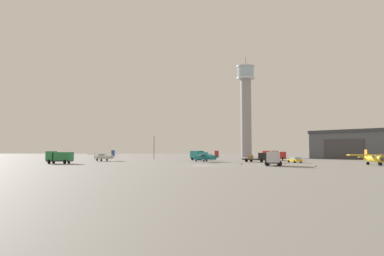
% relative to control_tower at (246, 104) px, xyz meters
% --- Properties ---
extents(ground_plane, '(400.00, 400.00, 0.00)m').
position_rel_control_tower_xyz_m(ground_plane, '(-15.01, -78.36, -22.53)').
color(ground_plane, gray).
extents(control_tower, '(7.60, 7.60, 42.83)m').
position_rel_control_tower_xyz_m(control_tower, '(0.00, 0.00, 0.00)').
color(control_tower, gray).
rests_on(control_tower, ground_plane).
extents(hangar, '(30.98, 30.56, 9.83)m').
position_rel_control_tower_xyz_m(hangar, '(35.45, -22.83, -17.59)').
color(hangar, '#4C5159').
rests_on(hangar, ground_plane).
extents(airplane_teal, '(7.65, 9.74, 2.90)m').
position_rel_control_tower_xyz_m(airplane_teal, '(-15.09, -57.31, -21.18)').
color(airplane_teal, teal).
rests_on(airplane_teal, ground_plane).
extents(airplane_yellow, '(10.76, 8.46, 3.18)m').
position_rel_control_tower_xyz_m(airplane_yellow, '(20.43, -72.97, -21.04)').
color(airplane_yellow, gold).
rests_on(airplane_yellow, ground_plane).
extents(airplane_white, '(7.86, 9.88, 3.02)m').
position_rel_control_tower_xyz_m(airplane_white, '(-43.50, -52.58, -21.12)').
color(airplane_white, white).
rests_on(airplane_white, ground_plane).
extents(truck_fuel_tanker_silver, '(3.87, 6.23, 3.04)m').
position_rel_control_tower_xyz_m(truck_fuel_tanker_silver, '(-0.76, -77.90, -20.83)').
color(truck_fuel_tanker_silver, '#38383D').
rests_on(truck_fuel_tanker_silver, ground_plane).
extents(truck_flatbed_black, '(6.92, 6.38, 2.38)m').
position_rel_control_tower_xyz_m(truck_flatbed_black, '(-1.30, -58.68, -21.35)').
color(truck_flatbed_black, '#38383D').
rests_on(truck_flatbed_black, ground_plane).
extents(truck_box_green, '(5.54, 3.22, 2.80)m').
position_rel_control_tower_xyz_m(truck_box_green, '(-47.27, -71.61, -20.96)').
color(truck_box_green, '#38383D').
rests_on(truck_box_green, ground_plane).
extents(truck_box_teal, '(5.64, 5.99, 2.80)m').
position_rel_control_tower_xyz_m(truck_box_teal, '(-17.60, -43.02, -20.95)').
color(truck_box_teal, '#38383D').
rests_on(truck_box_teal, ground_plane).
extents(truck_fuel_tanker_red, '(7.00, 3.86, 2.85)m').
position_rel_control_tower_xyz_m(truck_fuel_tanker_red, '(4.66, -43.58, -20.92)').
color(truck_fuel_tanker_red, '#38383D').
rests_on(truck_fuel_tanker_red, ground_plane).
extents(car_yellow, '(3.08, 4.50, 1.37)m').
position_rel_control_tower_xyz_m(car_yellow, '(6.85, -61.50, -21.79)').
color(car_yellow, gold).
rests_on(car_yellow, ground_plane).
extents(light_post_east, '(0.44, 0.44, 7.97)m').
position_rel_control_tower_xyz_m(light_post_east, '(-32.71, -34.86, -17.73)').
color(light_post_east, '#38383D').
rests_on(light_post_east, ground_plane).
extents(traffic_cone_near_left, '(0.36, 0.36, 0.64)m').
position_rel_control_tower_xyz_m(traffic_cone_near_left, '(-6.61, -71.85, -22.21)').
color(traffic_cone_near_left, black).
rests_on(traffic_cone_near_left, ground_plane).
extents(traffic_cone_near_right, '(0.36, 0.36, 0.59)m').
position_rel_control_tower_xyz_m(traffic_cone_near_right, '(6.50, -81.06, -22.24)').
color(traffic_cone_near_right, black).
rests_on(traffic_cone_near_right, ground_plane).
extents(traffic_cone_mid_apron, '(0.36, 0.36, 0.63)m').
position_rel_control_tower_xyz_m(traffic_cone_mid_apron, '(3.50, -66.52, -22.21)').
color(traffic_cone_mid_apron, black).
rests_on(traffic_cone_mid_apron, ground_plane).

